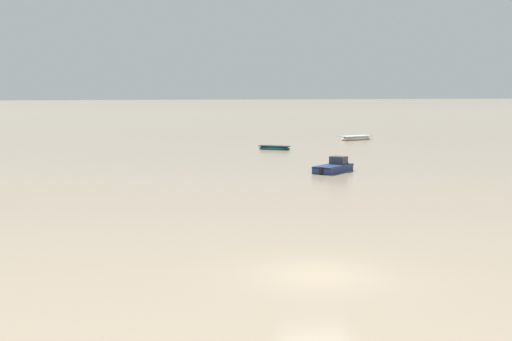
{
  "coord_description": "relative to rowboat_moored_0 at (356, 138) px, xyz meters",
  "views": [
    {
      "loc": [
        -7.23,
        -21.25,
        6.16
      ],
      "look_at": [
        4.2,
        26.42,
        0.35
      ],
      "focal_mm": 47.99,
      "sensor_mm": 36.0,
      "label": 1
    }
  ],
  "objects": [
    {
      "name": "ground_plane",
      "position": [
        -24.35,
        -57.67,
        -0.2
      ],
      "size": [
        800.0,
        800.0,
        0.0
      ],
      "primitive_type": "plane",
      "color": "tan"
    },
    {
      "name": "motorboat_moored_1",
      "position": [
        -13.57,
        -30.27,
        0.06
      ],
      "size": [
        4.26,
        4.11,
        1.67
      ],
      "rotation": [
        0.0,
        0.0,
        0.75
      ],
      "color": "navy",
      "rests_on": "ground"
    },
    {
      "name": "rowboat_moored_0",
      "position": [
        0.0,
        0.0,
        0.0
      ],
      "size": [
        4.86,
        3.15,
        0.73
      ],
      "rotation": [
        0.0,
        0.0,
        0.37
      ],
      "color": "white",
      "rests_on": "ground"
    },
    {
      "name": "rowboat_moored_2",
      "position": [
        -13.27,
        -10.74,
        -0.05
      ],
      "size": [
        3.47,
        2.96,
        0.54
      ],
      "rotation": [
        0.0,
        0.0,
        2.52
      ],
      "color": "#197084",
      "rests_on": "ground"
    }
  ]
}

